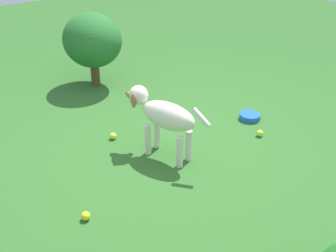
# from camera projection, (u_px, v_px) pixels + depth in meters

# --- Properties ---
(ground) EXTENTS (14.00, 14.00, 0.00)m
(ground) POSITION_uv_depth(u_px,v_px,m) (172.00, 142.00, 3.87)
(ground) COLOR #2D6026
(dog) EXTENTS (0.87, 0.35, 0.60)m
(dog) POSITION_uv_depth(u_px,v_px,m) (163.00, 115.00, 3.49)
(dog) COLOR silver
(dog) RESTS_ON ground
(tennis_ball_0) EXTENTS (0.07, 0.07, 0.07)m
(tennis_ball_0) POSITION_uv_depth(u_px,v_px,m) (260.00, 133.00, 3.95)
(tennis_ball_0) COLOR #C2E037
(tennis_ball_0) RESTS_ON ground
(tennis_ball_1) EXTENTS (0.07, 0.07, 0.07)m
(tennis_ball_1) POSITION_uv_depth(u_px,v_px,m) (86.00, 216.00, 2.90)
(tennis_ball_1) COLOR yellow
(tennis_ball_1) RESTS_ON ground
(tennis_ball_2) EXTENTS (0.07, 0.07, 0.07)m
(tennis_ball_2) POSITION_uv_depth(u_px,v_px,m) (113.00, 136.00, 3.91)
(tennis_ball_2) COLOR #CFDE37
(tennis_ball_2) RESTS_ON ground
(water_bowl) EXTENTS (0.22, 0.22, 0.06)m
(water_bowl) POSITION_uv_depth(u_px,v_px,m) (250.00, 116.00, 4.27)
(water_bowl) COLOR blue
(water_bowl) RESTS_ON ground
(shrub_near) EXTENTS (0.76, 0.68, 0.90)m
(shrub_near) POSITION_uv_depth(u_px,v_px,m) (92.00, 40.00, 4.83)
(shrub_near) COLOR brown
(shrub_near) RESTS_ON ground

